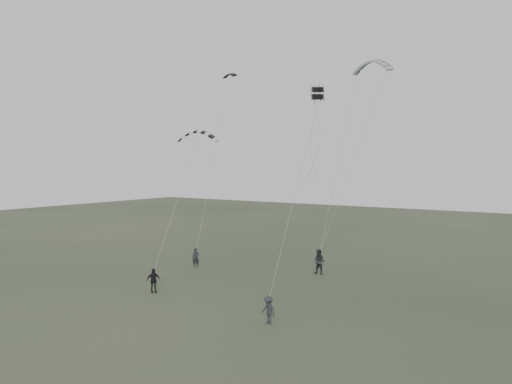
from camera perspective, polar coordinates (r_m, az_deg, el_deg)
The scene contains 9 objects.
ground at distance 34.83m, azimuth -5.41°, elevation -11.07°, with size 140.00×140.00×0.00m, color #2E3A26.
flyer_left at distance 42.17m, azimuth -6.90°, elevation -7.45°, with size 0.59×0.39×1.61m, color black.
flyer_right at distance 39.43m, azimuth 7.25°, elevation -7.94°, with size 0.95×0.74×1.96m, color #242429.
flyer_center at distance 34.52m, azimuth -11.66°, elevation -9.87°, with size 0.95×0.40×1.63m, color black.
flyer_far at distance 27.55m, azimuth 1.43°, elevation -13.31°, with size 0.97×0.56×1.50m, color #27282C.
kite_dark_small at distance 46.69m, azimuth -3.01°, elevation 13.29°, with size 1.52×0.45×0.50m, color black, non-canonical shape.
kite_pale_large at distance 43.38m, azimuth 13.09°, elevation 14.32°, with size 3.41×0.77×1.44m, color #9B9D9F, non-canonical shape.
kite_striped at distance 39.90m, azimuth -6.67°, elevation 6.86°, with size 3.15×0.79×1.22m, color black, non-canonical shape.
kite_box at distance 31.31m, azimuth 7.05°, elevation 11.15°, with size 0.67×0.67×0.73m, color black, non-canonical shape.
Camera 1 is at (21.27, -26.21, 8.58)m, focal length 35.00 mm.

